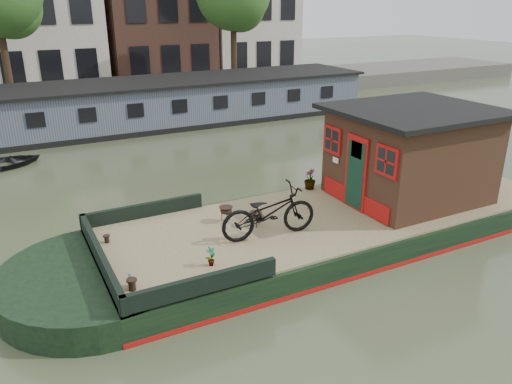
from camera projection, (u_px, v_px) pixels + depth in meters
name	position (u px, v px, depth m)	size (l,w,h in m)	color
ground	(339.00, 234.00, 12.83)	(120.00, 120.00, 0.00)	#384028
houseboat_hull	(295.00, 235.00, 12.15)	(14.01, 4.02, 0.60)	black
houseboat_deck	(340.00, 212.00, 12.60)	(11.80, 3.80, 0.05)	#908359
bow_bulwark	(142.00, 248.00, 10.34)	(3.00, 4.00, 0.35)	black
cabin	(410.00, 153.00, 13.10)	(4.00, 3.50, 2.42)	black
bicycle	(269.00, 212.00, 11.05)	(0.77, 2.22, 1.17)	black
potted_plant_a	(211.00, 256.00, 9.92)	(0.22, 0.15, 0.42)	brown
potted_plant_d	(310.00, 179.00, 13.98)	(0.33, 0.33, 0.59)	#A05D2B
potted_plant_e	(130.00, 280.00, 9.21)	(0.15, 0.10, 0.29)	brown
brazier_front	(256.00, 219.00, 11.71)	(0.33, 0.33, 0.35)	black
brazier_rear	(226.00, 214.00, 11.94)	(0.35, 0.35, 0.38)	black
bollard_port	(107.00, 239.00, 10.92)	(0.15, 0.15, 0.18)	black
bollard_stbd	(132.00, 285.00, 9.12)	(0.20, 0.20, 0.23)	black
dinghy	(1.00, 160.00, 17.87)	(1.96, 2.74, 0.57)	black
far_houseboat	(166.00, 104.00, 24.06)	(20.40, 4.40, 2.11)	#50566B
quay	(132.00, 94.00, 29.63)	(60.00, 6.00, 0.90)	#47443F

